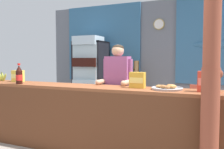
{
  "coord_description": "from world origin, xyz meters",
  "views": [
    {
      "loc": [
        1.34,
        -2.59,
        1.32
      ],
      "look_at": [
        -0.15,
        0.81,
        1.09
      ],
      "focal_mm": 38.44,
      "sensor_mm": 36.0,
      "label": 1
    }
  ],
  "objects_px": {
    "timber_post": "(211,73)",
    "shopkeeper": "(118,82)",
    "snack_box_crackers": "(207,82)",
    "pastry_tray": "(167,88)",
    "plastic_lawn_chair": "(204,105)",
    "drink_fridge": "(90,72)",
    "snack_box_instant_noodle": "(18,76)",
    "bottle_shelf_rack": "(127,88)",
    "banana_bunch": "(1,77)",
    "soda_bottle_cola": "(19,75)",
    "snack_box_choco_powder": "(137,80)",
    "stall_counter": "(97,114)"
  },
  "relations": [
    {
      "from": "stall_counter",
      "to": "pastry_tray",
      "type": "relative_size",
      "value": 10.99
    },
    {
      "from": "shopkeeper",
      "to": "snack_box_instant_noodle",
      "type": "bearing_deg",
      "value": -168.07
    },
    {
      "from": "shopkeeper",
      "to": "soda_bottle_cola",
      "type": "distance_m",
      "value": 1.52
    },
    {
      "from": "timber_post",
      "to": "drink_fridge",
      "type": "xyz_separation_m",
      "value": [
        -2.72,
        2.44,
        -0.17
      ]
    },
    {
      "from": "stall_counter",
      "to": "shopkeeper",
      "type": "relative_size",
      "value": 2.77
    },
    {
      "from": "shopkeeper",
      "to": "snack_box_instant_noodle",
      "type": "relative_size",
      "value": 7.97
    },
    {
      "from": "snack_box_instant_noodle",
      "to": "snack_box_choco_powder",
      "type": "height_order",
      "value": "snack_box_choco_powder"
    },
    {
      "from": "bottle_shelf_rack",
      "to": "banana_bunch",
      "type": "distance_m",
      "value": 2.67
    },
    {
      "from": "timber_post",
      "to": "shopkeeper",
      "type": "bearing_deg",
      "value": 148.14
    },
    {
      "from": "snack_box_instant_noodle",
      "to": "bottle_shelf_rack",
      "type": "bearing_deg",
      "value": 60.72
    },
    {
      "from": "bottle_shelf_rack",
      "to": "snack_box_instant_noodle",
      "type": "height_order",
      "value": "bottle_shelf_rack"
    },
    {
      "from": "snack_box_crackers",
      "to": "pastry_tray",
      "type": "distance_m",
      "value": 0.48
    },
    {
      "from": "stall_counter",
      "to": "plastic_lawn_chair",
      "type": "relative_size",
      "value": 5.0
    },
    {
      "from": "timber_post",
      "to": "plastic_lawn_chair",
      "type": "distance_m",
      "value": 2.23
    },
    {
      "from": "pastry_tray",
      "to": "timber_post",
      "type": "bearing_deg",
      "value": -39.8
    },
    {
      "from": "timber_post",
      "to": "pastry_tray",
      "type": "height_order",
      "value": "timber_post"
    },
    {
      "from": "soda_bottle_cola",
      "to": "pastry_tray",
      "type": "relative_size",
      "value": 0.81
    },
    {
      "from": "bottle_shelf_rack",
      "to": "banana_bunch",
      "type": "xyz_separation_m",
      "value": [
        -1.61,
        -2.11,
        0.33
      ]
    },
    {
      "from": "plastic_lawn_chair",
      "to": "snack_box_choco_powder",
      "type": "relative_size",
      "value": 4.09
    },
    {
      "from": "bottle_shelf_rack",
      "to": "pastry_tray",
      "type": "distance_m",
      "value": 2.58
    },
    {
      "from": "stall_counter",
      "to": "snack_box_instant_noodle",
      "type": "height_order",
      "value": "snack_box_instant_noodle"
    },
    {
      "from": "plastic_lawn_chair",
      "to": "snack_box_crackers",
      "type": "xyz_separation_m",
      "value": [
        0.1,
        -1.71,
        0.58
      ]
    },
    {
      "from": "soda_bottle_cola",
      "to": "snack_box_instant_noodle",
      "type": "relative_size",
      "value": 1.63
    },
    {
      "from": "snack_box_choco_powder",
      "to": "snack_box_instant_noodle",
      "type": "bearing_deg",
      "value": 178.84
    },
    {
      "from": "shopkeeper",
      "to": "snack_box_crackers",
      "type": "xyz_separation_m",
      "value": [
        1.31,
        -0.44,
        0.1
      ]
    },
    {
      "from": "soda_bottle_cola",
      "to": "shopkeeper",
      "type": "bearing_deg",
      "value": 24.29
    },
    {
      "from": "timber_post",
      "to": "shopkeeper",
      "type": "height_order",
      "value": "timber_post"
    },
    {
      "from": "snack_box_choco_powder",
      "to": "drink_fridge",
      "type": "bearing_deg",
      "value": 132.2
    },
    {
      "from": "stall_counter",
      "to": "snack_box_choco_powder",
      "type": "distance_m",
      "value": 0.72
    },
    {
      "from": "soda_bottle_cola",
      "to": "stall_counter",
      "type": "bearing_deg",
      "value": 2.91
    },
    {
      "from": "plastic_lawn_chair",
      "to": "banana_bunch",
      "type": "height_order",
      "value": "banana_bunch"
    },
    {
      "from": "bottle_shelf_rack",
      "to": "stall_counter",
      "type": "bearing_deg",
      "value": -80.05
    },
    {
      "from": "plastic_lawn_chair",
      "to": "snack_box_choco_powder",
      "type": "height_order",
      "value": "snack_box_choco_powder"
    },
    {
      "from": "drink_fridge",
      "to": "plastic_lawn_chair",
      "type": "xyz_separation_m",
      "value": [
        2.57,
        -0.33,
        -0.53
      ]
    },
    {
      "from": "timber_post",
      "to": "bottle_shelf_rack",
      "type": "xyz_separation_m",
      "value": [
        -1.84,
        2.62,
        -0.52
      ]
    },
    {
      "from": "snack_box_choco_powder",
      "to": "snack_box_crackers",
      "type": "relative_size",
      "value": 0.87
    },
    {
      "from": "timber_post",
      "to": "soda_bottle_cola",
      "type": "bearing_deg",
      "value": 175.47
    },
    {
      "from": "soda_bottle_cola",
      "to": "plastic_lawn_chair",
      "type": "bearing_deg",
      "value": 36.19
    },
    {
      "from": "shopkeeper",
      "to": "banana_bunch",
      "type": "distance_m",
      "value": 2.12
    },
    {
      "from": "timber_post",
      "to": "banana_bunch",
      "type": "relative_size",
      "value": 9.11
    },
    {
      "from": "timber_post",
      "to": "shopkeeper",
      "type": "relative_size",
      "value": 1.6
    },
    {
      "from": "drink_fridge",
      "to": "soda_bottle_cola",
      "type": "distance_m",
      "value": 2.23
    },
    {
      "from": "plastic_lawn_chair",
      "to": "banana_bunch",
      "type": "distance_m",
      "value": 3.7
    },
    {
      "from": "bottle_shelf_rack",
      "to": "snack_box_instant_noodle",
      "type": "relative_size",
      "value": 6.66
    },
    {
      "from": "soda_bottle_cola",
      "to": "snack_box_crackers",
      "type": "xyz_separation_m",
      "value": [
        2.69,
        0.19,
        -0.01
      ]
    },
    {
      "from": "stall_counter",
      "to": "bottle_shelf_rack",
      "type": "height_order",
      "value": "bottle_shelf_rack"
    },
    {
      "from": "shopkeeper",
      "to": "soda_bottle_cola",
      "type": "bearing_deg",
      "value": -155.71
    },
    {
      "from": "drink_fridge",
      "to": "snack_box_crackers",
      "type": "bearing_deg",
      "value": -37.36
    },
    {
      "from": "plastic_lawn_chair",
      "to": "snack_box_choco_powder",
      "type": "distance_m",
      "value": 1.91
    },
    {
      "from": "plastic_lawn_chair",
      "to": "pastry_tray",
      "type": "bearing_deg",
      "value": -102.17
    }
  ]
}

